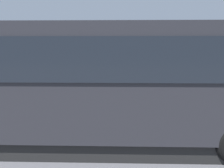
% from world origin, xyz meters
% --- Properties ---
extents(ground_plane, '(80.00, 80.00, 0.00)m').
position_xyz_m(ground_plane, '(0.00, 0.00, 0.00)').
color(ground_plane, '#4C4C51').
extents(tour_bus, '(10.35, 3.01, 3.25)m').
position_xyz_m(tour_bus, '(1.64, 4.49, 1.65)').
color(tour_bus, '#26262B').
rests_on(tour_bus, ground_plane).
extents(spectator_far_left, '(0.58, 0.35, 1.77)m').
position_xyz_m(spectator_far_left, '(-0.73, 1.72, 1.06)').
color(spectator_far_left, '#473823').
rests_on(spectator_far_left, ground_plane).
extents(spectator_left, '(0.58, 0.37, 1.67)m').
position_xyz_m(spectator_left, '(0.45, 1.77, 0.98)').
color(spectator_left, black).
rests_on(spectator_left, ground_plane).
extents(spectator_centre, '(0.58, 0.33, 1.82)m').
position_xyz_m(spectator_centre, '(1.60, 1.38, 1.09)').
color(spectator_centre, black).
rests_on(spectator_centre, ground_plane).
extents(spectator_right, '(0.57, 0.39, 1.75)m').
position_xyz_m(spectator_right, '(2.99, 1.67, 1.05)').
color(spectator_right, black).
rests_on(spectator_right, ground_plane).
extents(parked_motorcycle_silver, '(2.04, 0.66, 0.99)m').
position_xyz_m(parked_motorcycle_silver, '(3.92, 2.40, 0.48)').
color(parked_motorcycle_silver, black).
rests_on(parked_motorcycle_silver, ground_plane).
extents(stunt_motorcycle, '(1.91, 1.02, 1.70)m').
position_xyz_m(stunt_motorcycle, '(1.36, -1.67, 1.01)').
color(stunt_motorcycle, black).
rests_on(stunt_motorcycle, ground_plane).
extents(bay_line_a, '(0.26, 4.58, 0.01)m').
position_xyz_m(bay_line_a, '(-1.94, -0.53, 0.00)').
color(bay_line_a, white).
rests_on(bay_line_a, ground_plane).
extents(bay_line_b, '(0.24, 3.91, 0.01)m').
position_xyz_m(bay_line_b, '(0.83, -0.53, 0.00)').
color(bay_line_b, white).
rests_on(bay_line_b, ground_plane).
extents(bay_line_c, '(0.26, 4.58, 0.01)m').
position_xyz_m(bay_line_c, '(3.60, -0.53, 0.00)').
color(bay_line_c, white).
rests_on(bay_line_c, ground_plane).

